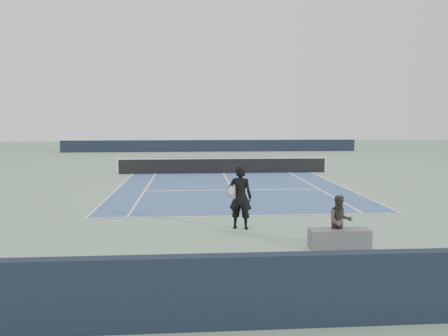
{
  "coord_description": "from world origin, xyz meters",
  "views": [
    {
      "loc": [
        -1.89,
        -26.53,
        3.33
      ],
      "look_at": [
        -0.45,
        -6.79,
        1.1
      ],
      "focal_mm": 35.0,
      "sensor_mm": 36.0,
      "label": 1
    }
  ],
  "objects": [
    {
      "name": "ground",
      "position": [
        0.0,
        0.0,
        0.0
      ],
      "size": [
        80.0,
        80.0,
        0.0
      ],
      "primitive_type": "plane",
      "color": "gray"
    },
    {
      "name": "spectator_bench",
      "position": [
        1.9,
        -15.76,
        0.5
      ],
      "size": [
        1.59,
        0.64,
        1.38
      ],
      "color": "#545459",
      "rests_on": "ground"
    },
    {
      "name": "windscreen_near",
      "position": [
        0.0,
        -19.88,
        0.6
      ],
      "size": [
        30.0,
        0.25,
        1.2
      ],
      "primitive_type": "cube",
      "color": "black",
      "rests_on": "ground"
    },
    {
      "name": "tennis_ball",
      "position": [
        -0.6,
        -14.37,
        0.04
      ],
      "size": [
        0.07,
        0.07,
        0.07
      ],
      "primitive_type": "sphere",
      "color": "#B6DB2C",
      "rests_on": "ground"
    },
    {
      "name": "court_surface",
      "position": [
        0.0,
        0.0,
        0.01
      ],
      "size": [
        10.97,
        23.77,
        0.01
      ],
      "primitive_type": "cube",
      "color": "#385585",
      "rests_on": "ground"
    },
    {
      "name": "windscreen_far",
      "position": [
        0.0,
        17.88,
        0.6
      ],
      "size": [
        30.0,
        0.25,
        1.2
      ],
      "primitive_type": "cube",
      "color": "black",
      "rests_on": "ground"
    },
    {
      "name": "tennis_player",
      "position": [
        -0.45,
        -13.57,
        0.98
      ],
      "size": [
        0.89,
        0.75,
        1.96
      ],
      "color": "black",
      "rests_on": "ground"
    },
    {
      "name": "tennis_net",
      "position": [
        0.0,
        0.0,
        0.5
      ],
      "size": [
        12.9,
        0.1,
        1.07
      ],
      "color": "silver",
      "rests_on": "ground"
    }
  ]
}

